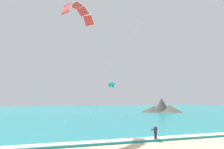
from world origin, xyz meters
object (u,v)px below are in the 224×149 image
Objects in this scene: surfboard at (156,141)px; kitesurfer at (155,132)px; kite_distant at (112,84)px; kite_primary at (78,10)px.

surfboard is 0.91m from kitesurfer.
kite_distant reaches higher than surfboard.
kite_primary reaches higher than surfboard.
surfboard is 0.87× the size of kitesurfer.
kitesurfer is at bearing -46.64° from kite_primary.
kitesurfer is (-0.01, 0.02, 0.91)m from surfboard.
kitesurfer reaches higher than surfboard.
kitesurfer is 0.11× the size of kite_primary.
surfboard is 40.38m from kite_distant.
kite_primary reaches higher than kitesurfer.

